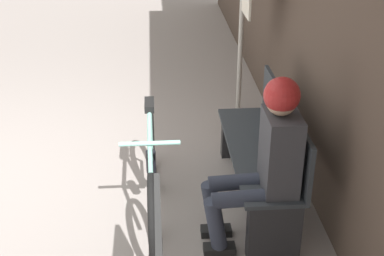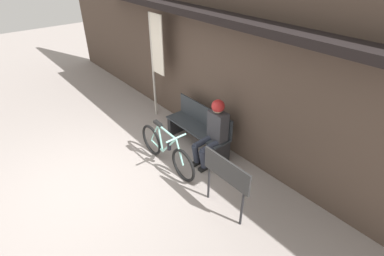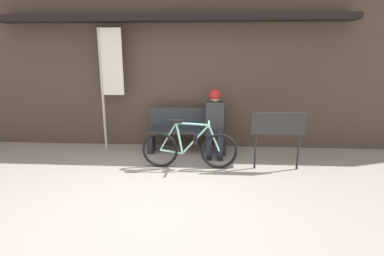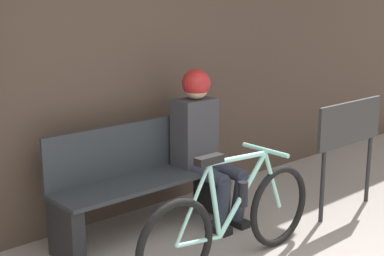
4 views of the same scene
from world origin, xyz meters
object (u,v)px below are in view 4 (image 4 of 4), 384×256
bicycle (232,220)px  person_seated (202,135)px  park_bench_near (142,184)px  signboard (350,131)px

bicycle → person_seated: 0.94m
park_bench_near → signboard: size_ratio=1.55×
park_bench_near → bicycle: (0.11, -0.86, -0.05)m
person_seated → signboard: 1.24m
park_bench_near → person_seated: person_seated is taller
park_bench_near → bicycle: bearing=-82.6°
park_bench_near → signboard: signboard is taller
person_seated → park_bench_near: bearing=168.7°
park_bench_near → signboard: 1.77m
bicycle → signboard: bearing=1.7°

